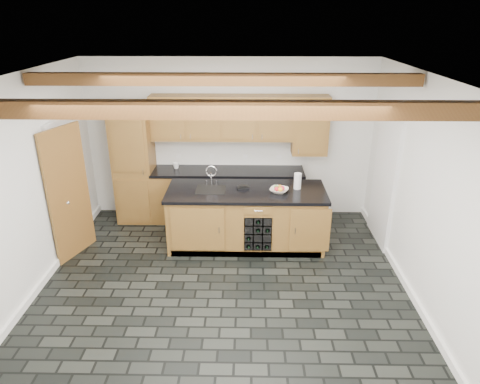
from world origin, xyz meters
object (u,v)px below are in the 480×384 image
(island, at_px, (247,218))
(fruit_bowl, at_px, (279,190))
(kitchen_scale, at_px, (243,187))
(paper_towel, at_px, (298,181))

(island, height_order, fruit_bowl, fruit_bowl)
(kitchen_scale, distance_m, fruit_bowl, 0.57)
(island, distance_m, paper_towel, 0.99)
(fruit_bowl, relative_size, paper_towel, 1.10)
(paper_towel, bearing_deg, island, -173.25)
(kitchen_scale, relative_size, paper_towel, 0.80)
(kitchen_scale, distance_m, paper_towel, 0.85)
(island, xyz_separation_m, paper_towel, (0.79, 0.09, 0.59))
(island, xyz_separation_m, fruit_bowl, (0.49, -0.07, 0.50))
(kitchen_scale, bearing_deg, paper_towel, -15.64)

